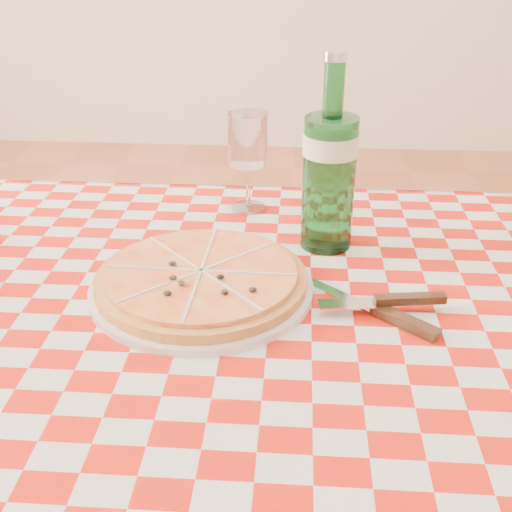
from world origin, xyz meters
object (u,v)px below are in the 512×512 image
Objects in this scene: pizza_plate at (201,278)px; wine_glass at (248,163)px; water_bottle at (330,154)px; dining_table at (268,386)px.

wine_glass reaches higher than pizza_plate.
wine_glass is (0.04, 0.28, 0.06)m from pizza_plate.
water_bottle is 1.73× the size of wine_glass.
wine_glass is (-0.05, 0.35, 0.18)m from dining_table.
pizza_plate is 0.29m from wine_glass.
pizza_plate is at bearing 143.07° from dining_table.
dining_table is 7.27× the size of wine_glass.
water_bottle is at bearing -44.90° from wine_glass.
wine_glass reaches higher than dining_table.
pizza_plate reaches higher than dining_table.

